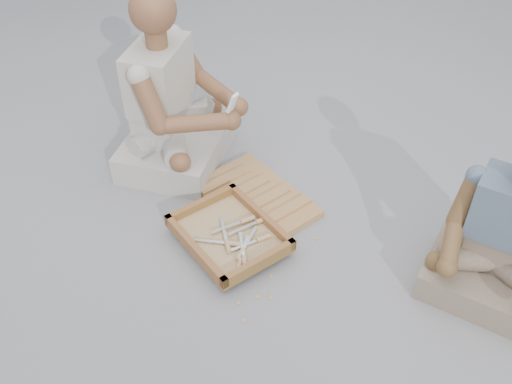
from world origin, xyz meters
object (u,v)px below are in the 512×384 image
Objects in this scene: carved_panel at (255,199)px; tool_tray at (229,235)px; craftsman at (172,108)px; companion at (503,245)px.

tool_tray is at bearing -75.39° from carved_panel.
craftsman is 1.18× the size of companion.
carved_panel is at bearing 104.61° from tool_tray.
tool_tray is 0.61× the size of craftsman.
craftsman is (-0.64, 0.33, 0.26)m from tool_tray.
carved_panel is 0.62× the size of craftsman.
craftsman is at bearing -1.57° from companion.
carved_panel is 0.31m from tool_tray.
craftsman is (-0.56, 0.03, 0.30)m from carved_panel.
tool_tray reaches higher than carved_panel.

